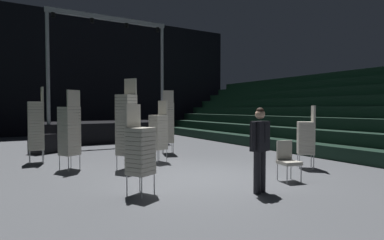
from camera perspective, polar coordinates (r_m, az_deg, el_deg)
name	(u,v)px	position (r m, az deg, el deg)	size (l,w,h in m)	color
ground_plane	(204,179)	(7.75, 2.24, -10.98)	(22.00, 30.00, 0.10)	#515459
arena_end_wall	(84,74)	(21.88, -19.41, 8.02)	(22.00, 0.30, 8.00)	black
bleacher_bank_right	(358,106)	(14.11, 28.50, 2.25)	(6.00, 24.00, 3.60)	black
stage_riser	(104,129)	(16.84, -16.11, -1.69)	(6.02, 3.33, 6.17)	black
man_with_tie	(260,145)	(6.33, 12.57, -4.51)	(0.57, 0.33, 1.73)	black
chair_stack_front_left	(306,137)	(9.36, 20.49, -2.94)	(0.62, 0.62, 1.79)	#B2B5BA
chair_stack_front_right	(140,149)	(6.16, -9.65, -5.41)	(0.60, 0.60, 1.79)	#B2B5BA
chair_stack_mid_left	(126,124)	(8.77, -12.11, -0.71)	(0.61, 0.61, 2.56)	#B2B5BA
chair_stack_mid_right	(36,125)	(10.79, -27.05, -0.82)	(0.45, 0.45, 2.39)	#B2B5BA
chair_stack_mid_centre	(69,130)	(9.21, -21.86, -1.73)	(0.60, 0.60, 2.22)	#B2B5BA
chair_stack_rear_left	(168,122)	(11.72, -4.56, -0.38)	(0.56, 0.56, 2.39)	#B2B5BA
chair_stack_rear_right	(159,131)	(9.85, -6.25, -2.09)	(0.55, 0.55, 1.96)	#B2B5BA
equipment_road_case	(43,144)	(13.03, -25.95, -4.00)	(0.90, 0.60, 0.73)	black
loose_chair_near_man	(287,158)	(7.61, 17.34, -6.83)	(0.52, 0.52, 0.95)	#B2B5BA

